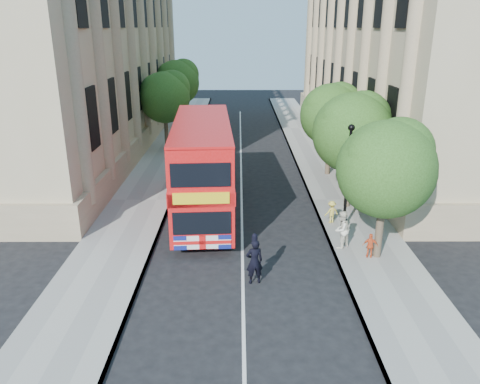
{
  "coord_description": "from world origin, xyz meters",
  "views": [
    {
      "loc": [
        -0.15,
        -15.09,
        9.49
      ],
      "look_at": [
        -0.1,
        5.15,
        2.3
      ],
      "focal_mm": 35.0,
      "sensor_mm": 36.0,
      "label": 1
    }
  ],
  "objects_px": {
    "lamp_post": "(347,182)",
    "box_van": "(201,158)",
    "double_decker_bus": "(203,165)",
    "police_constable": "(254,262)",
    "woman_pedestrian": "(341,230)"
  },
  "relations": [
    {
      "from": "lamp_post",
      "to": "box_van",
      "type": "xyz_separation_m",
      "value": [
        -7.62,
        8.46,
        -1.16
      ]
    },
    {
      "from": "police_constable",
      "to": "woman_pedestrian",
      "type": "bearing_deg",
      "value": -157.45
    },
    {
      "from": "lamp_post",
      "to": "woman_pedestrian",
      "type": "height_order",
      "value": "lamp_post"
    },
    {
      "from": "lamp_post",
      "to": "police_constable",
      "type": "height_order",
      "value": "lamp_post"
    },
    {
      "from": "lamp_post",
      "to": "woman_pedestrian",
      "type": "xyz_separation_m",
      "value": [
        -0.6,
        -2.14,
        -1.53
      ]
    },
    {
      "from": "police_constable",
      "to": "lamp_post",
      "type": "bearing_deg",
      "value": -145.66
    },
    {
      "from": "police_constable",
      "to": "woman_pedestrian",
      "type": "relative_size",
      "value": 1.07
    },
    {
      "from": "double_decker_bus",
      "to": "box_van",
      "type": "relative_size",
      "value": 2.22
    },
    {
      "from": "double_decker_bus",
      "to": "woman_pedestrian",
      "type": "xyz_separation_m",
      "value": [
        6.42,
        -4.3,
        -1.72
      ]
    },
    {
      "from": "double_decker_bus",
      "to": "police_constable",
      "type": "bearing_deg",
      "value": -74.46
    },
    {
      "from": "double_decker_bus",
      "to": "box_van",
      "type": "height_order",
      "value": "double_decker_bus"
    },
    {
      "from": "lamp_post",
      "to": "double_decker_bus",
      "type": "distance_m",
      "value": 7.35
    },
    {
      "from": "double_decker_bus",
      "to": "police_constable",
      "type": "height_order",
      "value": "double_decker_bus"
    },
    {
      "from": "box_van",
      "to": "woman_pedestrian",
      "type": "relative_size",
      "value": 2.8
    },
    {
      "from": "double_decker_bus",
      "to": "box_van",
      "type": "xyz_separation_m",
      "value": [
        -0.6,
        6.3,
        -1.35
      ]
    }
  ]
}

